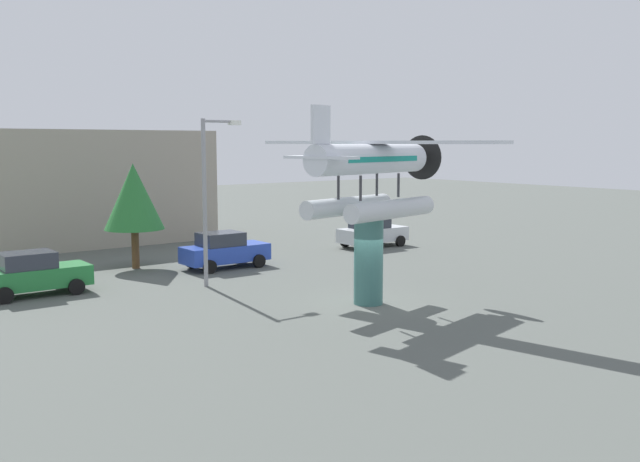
{
  "coord_description": "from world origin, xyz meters",
  "views": [
    {
      "loc": [
        -17.31,
        -19.69,
        6.04
      ],
      "look_at": [
        0.0,
        3.0,
        2.47
      ],
      "focal_mm": 39.69,
      "sensor_mm": 36.0,
      "label": 1
    }
  ],
  "objects": [
    {
      "name": "streetlight_primary",
      "position": [
        -3.09,
        6.61,
        4.14
      ],
      "size": [
        1.84,
        0.28,
        7.03
      ],
      "color": "gray",
      "rests_on": "ground"
    },
    {
      "name": "ground_plane",
      "position": [
        0.0,
        0.0,
        0.0
      ],
      "size": [
        140.0,
        140.0,
        0.0
      ],
      "primitive_type": "plane",
      "color": "#515651"
    },
    {
      "name": "display_pedestal",
      "position": [
        0.0,
        0.0,
        1.65
      ],
      "size": [
        1.1,
        1.1,
        3.29
      ],
      "primitive_type": "cylinder",
      "color": "#386B66",
      "rests_on": "ground"
    },
    {
      "name": "floatplane_monument",
      "position": [
        0.13,
        0.03,
        4.97
      ],
      "size": [
        7.16,
        10.39,
        4.0
      ],
      "rotation": [
        0.0,
        0.0,
        0.22
      ],
      "color": "silver",
      "rests_on": "display_pedestal"
    },
    {
      "name": "storefront_building",
      "position": [
        -2.5,
        22.0,
        3.39
      ],
      "size": [
        13.92,
        5.0,
        6.78
      ],
      "primitive_type": "cube",
      "color": "#9E9384",
      "rests_on": "ground"
    },
    {
      "name": "car_far_silver",
      "position": [
        9.91,
        10.97,
        0.88
      ],
      "size": [
        4.2,
        2.02,
        1.76
      ],
      "color": "silver",
      "rests_on": "ground"
    },
    {
      "name": "car_mid_blue",
      "position": [
        -0.49,
        10.01,
        0.88
      ],
      "size": [
        4.2,
        2.02,
        1.76
      ],
      "color": "#2847B7",
      "rests_on": "ground"
    },
    {
      "name": "car_near_green",
      "position": [
        -9.64,
        9.18,
        0.88
      ],
      "size": [
        4.2,
        2.02,
        1.76
      ],
      "color": "#237A38",
      "rests_on": "ground"
    },
    {
      "name": "tree_east",
      "position": [
        -3.94,
        12.55,
        3.46
      ],
      "size": [
        2.85,
        2.85,
        5.07
      ],
      "color": "brown",
      "rests_on": "ground"
    }
  ]
}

